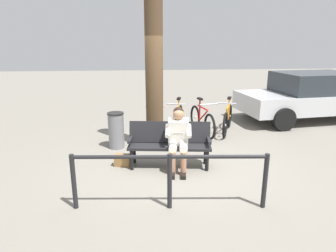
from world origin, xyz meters
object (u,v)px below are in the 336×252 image
person_reading (178,136)px  bench (170,141)px  bicycle_green (202,120)px  handbag (122,160)px  bicycle_black (156,122)px  bicycle_blue (228,119)px  tree_trunk (154,57)px  parked_car (310,95)px  litter_bin (116,130)px  bicycle_silver (178,120)px

person_reading → bench: bearing=-44.2°
bench → bicycle_green: size_ratio=0.99×
handbag → bicycle_black: bicycle_black is taller
bicycle_blue → tree_trunk: bearing=-40.2°
bench → person_reading: 0.28m
handbag → parked_car: 6.47m
handbag → parked_car: parked_car is taller
bench → litter_bin: size_ratio=1.98×
handbag → bench: bearing=177.6°
bench → tree_trunk: bearing=-70.3°
bicycle_green → bicycle_silver: bearing=-108.7°
litter_bin → bicycle_blue: size_ratio=0.53×
person_reading → bicycle_green: bearing=-105.2°
bicycle_black → parked_car: bearing=109.1°
person_reading → bicycle_green: (-0.92, -2.21, -0.31)m
tree_trunk → parked_car: (-4.92, -2.09, -1.30)m
bicycle_green → parked_car: size_ratio=0.38×
bicycle_black → parked_car: size_ratio=0.38×
person_reading → tree_trunk: 1.92m
bench → bicycle_silver: 2.17m
person_reading → bicycle_blue: person_reading is taller
handbag → parked_car: bearing=-151.0°
bench → bicycle_black: bearing=-78.2°
bench → person_reading: person_reading is taller
person_reading → bicycle_green: size_ratio=0.72×
bicycle_blue → bicycle_silver: (1.35, -0.03, 0.00)m
litter_bin → bicycle_silver: 1.84m
tree_trunk → bicycle_green: 2.35m
tree_trunk → handbag: bearing=55.4°
parked_car → bicycle_blue: bearing=13.5°
person_reading → bicycle_blue: size_ratio=0.76×
bicycle_green → bench: bearing=-38.1°
bicycle_blue → bench: bearing=-17.5°
person_reading → bicycle_silver: person_reading is taller
person_reading → bicycle_black: bearing=-74.8°
person_reading → bicycle_black: 2.25m
bench → bicycle_silver: bearing=-94.1°
person_reading → handbag: bearing=-4.3°
bicycle_blue → bicycle_black: 1.94m
bicycle_green → tree_trunk: bearing=-63.9°
tree_trunk → bicycle_black: size_ratio=2.47×
bicycle_blue → bicycle_green: (0.71, 0.06, 0.00)m
bench → litter_bin: bench is taller
bicycle_blue → parked_car: bearing=133.2°
handbag → bicycle_black: bearing=-111.6°
tree_trunk → bicycle_green: bearing=-143.6°
bench → handbag: bearing=4.9°
handbag → bicycle_blue: bicycle_blue is taller
bicycle_green → parked_car: bearing=97.0°
person_reading → bicycle_silver: bearing=-89.6°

